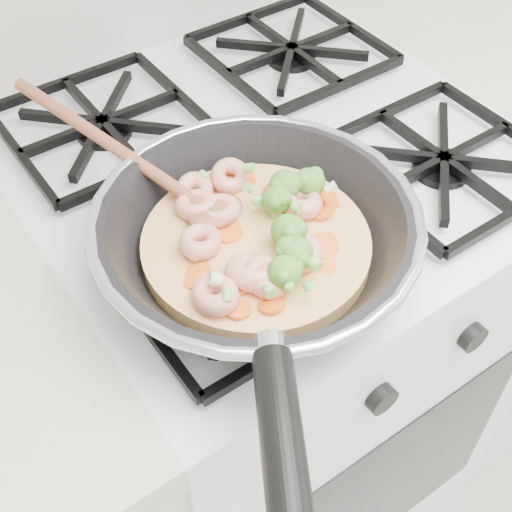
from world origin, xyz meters
TOP-DOWN VIEW (x-y plane):
  - stove at (0.00, 1.70)m, footprint 0.60×0.60m
  - skillet at (-0.13, 1.54)m, footprint 0.35×0.61m

SIDE VIEW (x-z plane):
  - stove at x=0.00m, z-range 0.00..0.92m
  - skillet at x=-0.13m, z-range 0.91..1.01m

